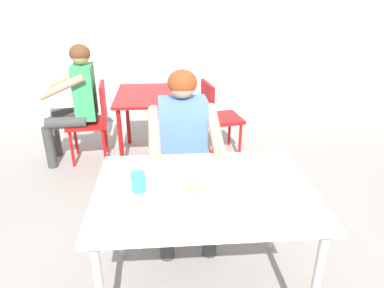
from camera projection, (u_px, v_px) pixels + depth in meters
The scene contains 9 objects.
table_foreground at pixel (204, 199), 1.94m from camera, with size 1.19×0.86×0.76m.
thali_tray at pixel (204, 186), 1.90m from camera, with size 0.29×0.29×0.03m.
drinking_cup at pixel (138, 181), 1.86m from camera, with size 0.08×0.08×0.11m.
chair_foreground at pixel (182, 160), 2.79m from camera, with size 0.45×0.45×0.86m.
diner_foreground at pixel (184, 144), 2.49m from camera, with size 0.50×0.56×1.25m.
table_background_red at pixel (153, 102), 3.73m from camera, with size 0.77×0.87×0.73m.
chair_red_left at pixel (94, 117), 3.74m from camera, with size 0.45×0.43×0.84m.
chair_red_right at pixel (216, 113), 3.86m from camera, with size 0.46×0.48×0.83m.
patron_background at pixel (76, 94), 3.62m from camera, with size 0.57×0.52×1.24m.
Camera 1 is at (-0.19, -1.57, 1.76)m, focal length 32.86 mm.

